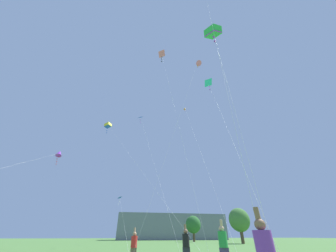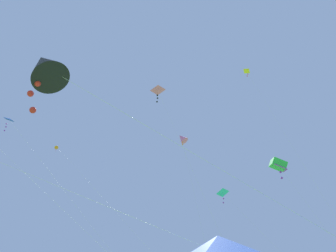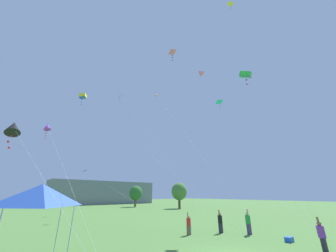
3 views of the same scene
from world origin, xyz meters
The scene contains 15 objects.
distant_building centered at (17.63, 63.65, 3.82)m, with size 35.88×9.93×7.65m, color slate.
tree_far_right centered at (23.96, 30.15, 3.93)m, with size 4.03×3.63×6.09m.
tree_far_left centered at (18.38, 42.10, 3.59)m, with size 3.68×3.31×5.55m.
person_black_shirt centered at (5.75, 4.96, 0.94)m, with size 0.40×0.40×1.94m.
person_green_shirt centered at (7.08, 2.94, 1.00)m, with size 0.42×0.42×2.07m.
person_red_shirt centered at (2.86, 6.19, 0.86)m, with size 0.37×0.37×1.78m.
kite_purple_diamond_0 centered at (-7.86, 19.77, 11.22)m, with size 1.14×22.73×11.87m.
kite_yellow_box_1 centered at (-3.08, 25.97, 19.89)m, with size 10.37×23.60×20.40m.
kite_cyan_delta_3 centered at (9.08, 5.88, 14.63)m, with size 3.77×9.38×15.10m.
kite_pink_diamond_4 centered at (9.63, 9.20, 21.51)m, with size 7.56×4.16×22.22m.
kite_green_box_5 centered at (7.77, 1.32, 15.86)m, with size 3.13×5.21×16.53m.
kite_pink_delta_6 centered at (4.92, 10.45, 23.56)m, with size 2.12×7.93×24.06m.
kite_orange_diamond_8 centered at (12.48, 24.87, 25.23)m, with size 5.28×23.03×25.87m.
kite_blue_delta_9 centered at (3.02, 23.50, 20.85)m, with size 3.13×18.88×21.47m.
kite_blue_delta_10 centered at (0.64, 30.46, 7.25)m, with size 2.56×24.62×7.73m.
Camera 1 is at (2.28, -7.18, 1.37)m, focal length 20.00 mm.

